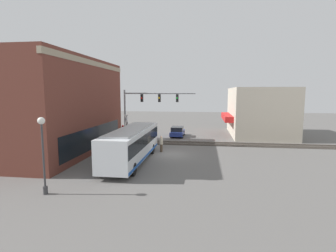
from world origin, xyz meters
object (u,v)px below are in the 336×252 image
city_bus (132,144)px  parked_car_blue (177,132)px  streetlamp (43,149)px  pedestrian_near_bus (161,144)px  pedestrian_at_crossing (135,139)px  crossing_signal (127,126)px

city_bus → parked_car_blue: bearing=-10.2°
streetlamp → pedestrian_near_bus: bearing=-22.4°
city_bus → pedestrian_at_crossing: size_ratio=6.09×
parked_car_blue → streetlamp: bearing=165.5°
crossing_signal → pedestrian_at_crossing: 1.89m
city_bus → crossing_signal: bearing=20.3°
streetlamp → crossing_signal: bearing=-2.3°
pedestrian_at_crossing → city_bus: bearing=-167.1°
crossing_signal → pedestrian_near_bus: (-2.65, -4.54, -1.43)m
city_bus → streetlamp: bearing=158.1°
city_bus → pedestrian_near_bus: 4.91m
parked_car_blue → pedestrian_near_bus: bearing=176.1°
crossing_signal → city_bus: bearing=-159.7°
city_bus → pedestrian_near_bus: city_bus is taller
city_bus → crossing_signal: size_ratio=2.96×
streetlamp → parked_car_blue: bearing=-14.5°
crossing_signal → parked_car_blue: crossing_signal is taller
streetlamp → parked_car_blue: 23.38m
crossing_signal → pedestrian_near_bus: 5.45m
parked_car_blue → pedestrian_at_crossing: bearing=153.1°
parked_car_blue → pedestrian_at_crossing: (-8.03, 4.07, 0.29)m
crossing_signal → streetlamp: bearing=177.7°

